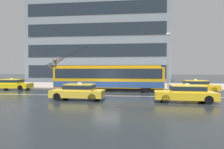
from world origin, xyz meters
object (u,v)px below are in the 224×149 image
object	(u,v)px
pedestrian_at_shelter	(136,75)
pedestrian_waiting_by_pole	(105,75)
taxi_ahead_of_bus	(196,86)
pedestrian_approaching_curb	(145,75)
street_lamp	(168,56)
pedestrian_walking_past	(128,75)
taxi_oncoming_near	(79,91)
street_tree_bare	(55,71)
taxi_queued_behind_bus	(12,84)
trolleybus	(109,77)
bus_shelter	(107,72)
taxi_oncoming_far	(185,93)

from	to	relation	value
pedestrian_at_shelter	pedestrian_waiting_by_pole	world-z (taller)	pedestrian_at_shelter
taxi_ahead_of_bus	pedestrian_approaching_curb	xyz separation A→B (m)	(-5.41, 2.30, 1.05)
pedestrian_at_shelter	street_lamp	size ratio (longest dim) A/B	0.30
pedestrian_walking_past	pedestrian_waiting_by_pole	size ratio (longest dim) A/B	1.01
taxi_oncoming_near	street_tree_bare	distance (m)	11.87
street_tree_bare	taxi_queued_behind_bus	bearing A→B (deg)	-140.11
taxi_ahead_of_bus	taxi_queued_behind_bus	bearing A→B (deg)	179.73
trolleybus	pedestrian_waiting_by_pole	distance (m)	4.39
taxi_oncoming_near	pedestrian_approaching_curb	distance (m)	10.63
bus_shelter	pedestrian_at_shelter	bearing A→B (deg)	10.63
trolleybus	taxi_ahead_of_bus	xyz separation A→B (m)	(9.59, 0.02, -0.89)
pedestrian_at_shelter	pedestrian_walking_past	distance (m)	1.14
trolleybus	taxi_queued_behind_bus	size ratio (longest dim) A/B	3.11
taxi_oncoming_far	pedestrian_waiting_by_pole	distance (m)	13.46
pedestrian_at_shelter	taxi_oncoming_near	bearing A→B (deg)	-114.20
taxi_oncoming_far	taxi_oncoming_near	xyz separation A→B (m)	(-8.27, 0.22, -0.00)
trolleybus	taxi_oncoming_near	world-z (taller)	trolleybus
taxi_oncoming_far	bus_shelter	distance (m)	12.56
trolleybus	taxi_queued_behind_bus	world-z (taller)	trolleybus
pedestrian_at_shelter	pedestrian_walking_past	world-z (taller)	pedestrian_at_shelter
taxi_oncoming_near	taxi_ahead_of_bus	bearing A→B (deg)	30.30
taxi_ahead_of_bus	pedestrian_waiting_by_pole	bearing A→B (deg)	158.23
taxi_oncoming_far	taxi_oncoming_near	world-z (taller)	same
pedestrian_at_shelter	street_tree_bare	size ratio (longest dim) A/B	0.47
trolleybus	bus_shelter	bearing A→B (deg)	100.04
taxi_oncoming_near	pedestrian_waiting_by_pole	world-z (taller)	pedestrian_waiting_by_pole
taxi_ahead_of_bus	pedestrian_approaching_curb	distance (m)	5.97
street_lamp	taxi_oncoming_far	bearing A→B (deg)	-92.16
pedestrian_approaching_curb	pedestrian_waiting_by_pole	bearing A→B (deg)	159.53
pedestrian_waiting_by_pole	street_tree_bare	size ratio (longest dim) A/B	0.46
taxi_queued_behind_bus	taxi_oncoming_near	distance (m)	12.16
taxi_oncoming_far	pedestrian_walking_past	bearing A→B (deg)	113.51
taxi_oncoming_far	street_tree_bare	world-z (taller)	street_tree_bare
taxi_ahead_of_bus	pedestrian_at_shelter	distance (m)	7.69
taxi_ahead_of_bus	trolleybus	bearing A→B (deg)	-179.87
pedestrian_waiting_by_pole	street_tree_bare	bearing A→B (deg)	-173.48
trolleybus	taxi_queued_behind_bus	distance (m)	11.84
pedestrian_approaching_curb	taxi_oncoming_near	bearing A→B (deg)	-123.25
pedestrian_waiting_by_pole	bus_shelter	bearing A→B (deg)	-63.68
taxi_ahead_of_bus	taxi_oncoming_near	bearing A→B (deg)	-149.70
taxi_oncoming_far	street_tree_bare	size ratio (longest dim) A/B	1.06
taxi_oncoming_far	trolleybus	bearing A→B (deg)	134.63
trolleybus	taxi_queued_behind_bus	bearing A→B (deg)	179.39
street_lamp	pedestrian_at_shelter	bearing A→B (deg)	153.69
pedestrian_walking_past	street_lamp	xyz separation A→B (m)	(4.92, -1.57, 2.39)
taxi_oncoming_near	pedestrian_walking_past	xyz separation A→B (m)	(3.69, 10.33, 1.02)
bus_shelter	taxi_oncoming_far	bearing A→B (deg)	-54.44
pedestrian_walking_past	pedestrian_waiting_by_pole	bearing A→B (deg)	171.48
trolleybus	taxi_oncoming_far	distance (m)	9.52
taxi_oncoming_far	pedestrian_at_shelter	world-z (taller)	pedestrian_at_shelter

